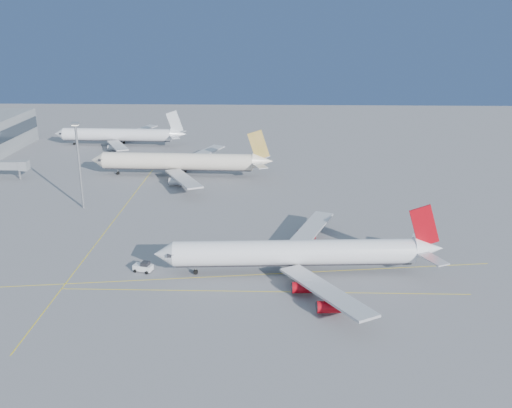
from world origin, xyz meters
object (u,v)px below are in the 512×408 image
(airliner_etihad, at_px, (182,162))
(airliner_virgin, at_px, (300,253))
(pushback_tug, at_px, (144,267))
(airliner_third, at_px, (120,135))
(light_mast, at_px, (79,159))

(airliner_etihad, bearing_deg, airliner_virgin, -61.86)
(airliner_virgin, bearing_deg, pushback_tug, 177.14)
(airliner_virgin, distance_m, airliner_third, 152.51)
(airliner_virgin, bearing_deg, light_mast, 142.22)
(airliner_etihad, bearing_deg, light_mast, -122.06)
(pushback_tug, xyz_separation_m, light_mast, (-28.84, 45.27, 14.72))
(airliner_virgin, xyz_separation_m, light_mast, (-65.75, 44.88, 10.83))
(airliner_third, height_order, pushback_tug, airliner_third)
(airliner_third, relative_size, light_mast, 2.28)
(airliner_etihad, distance_m, light_mast, 46.42)
(light_mast, bearing_deg, airliner_etihad, 55.94)
(light_mast, bearing_deg, airliner_virgin, -34.32)
(airliner_etihad, height_order, light_mast, light_mast)
(airliner_virgin, height_order, airliner_etihad, airliner_etihad)
(airliner_etihad, xyz_separation_m, pushback_tug, (3.50, -82.74, -4.29))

